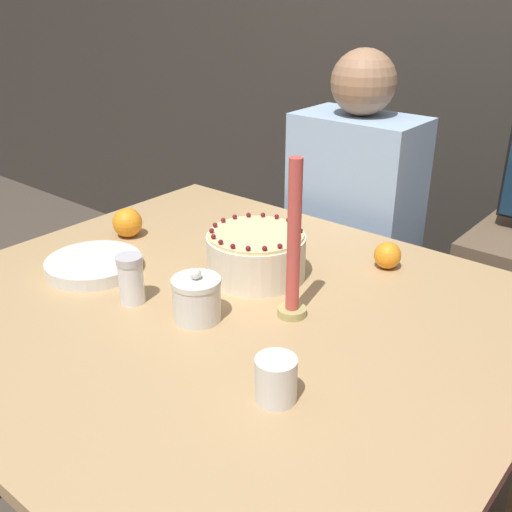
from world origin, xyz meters
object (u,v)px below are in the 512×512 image
object	(u,v)px
sugar_shaker	(131,279)
person_man_blue_shirt	(351,259)
candle	(293,253)
cake	(256,255)
sugar_bowl	(196,298)

from	to	relation	value
sugar_shaker	person_man_blue_shirt	size ratio (longest dim) A/B	0.09
sugar_shaker	candle	world-z (taller)	candle
cake	sugar_shaker	xyz separation A→B (m)	(-0.13, -0.28, 0.00)
cake	candle	size ratio (longest dim) A/B	0.68
sugar_bowl	sugar_shaker	xyz separation A→B (m)	(-0.16, -0.04, 0.01)
candle	cake	bearing A→B (deg)	151.59
sugar_bowl	person_man_blue_shirt	world-z (taller)	person_man_blue_shirt
sugar_shaker	candle	size ratio (longest dim) A/B	0.32
sugar_shaker	person_man_blue_shirt	distance (m)	0.94
candle	sugar_shaker	bearing A→B (deg)	-150.05
sugar_shaker	cake	bearing A→B (deg)	64.79
cake	person_man_blue_shirt	size ratio (longest dim) A/B	0.20
sugar_bowl	candle	world-z (taller)	candle
cake	person_man_blue_shirt	bearing A→B (deg)	98.41
cake	sugar_shaker	bearing A→B (deg)	-115.21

